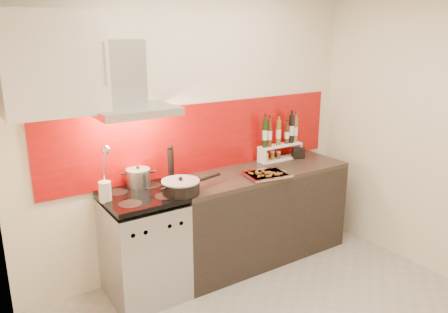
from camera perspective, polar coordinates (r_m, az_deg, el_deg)
back_wall at (r=4.02m, az=-3.54°, el=3.53°), size 3.40×0.02×2.60m
left_wall at (r=2.20m, az=-24.38°, el=-8.63°), size 0.02×2.80×2.60m
right_wall at (r=4.25m, az=27.21°, el=2.47°), size 0.02×2.80×2.60m
backsplash at (r=4.05m, az=-2.82°, el=2.48°), size 3.00×0.02×0.64m
range_stove at (r=3.76m, az=-10.39°, el=-11.57°), size 0.60×0.60×0.91m
counter at (r=4.31m, az=4.50°, el=-7.51°), size 1.80×0.60×0.90m
range_hood at (r=3.50m, az=-12.39°, el=8.71°), size 0.62×0.50×0.61m
upper_cabinet at (r=3.31m, az=-21.57°, el=11.20°), size 0.70×0.35×0.72m
stock_pot at (r=3.74m, az=-11.13°, el=-2.69°), size 0.20×0.20×0.18m
saute_pan at (r=3.54m, az=-5.59°, el=-3.92°), size 0.59×0.31×0.14m
utensil_jar at (r=3.46m, az=-15.26°, el=-3.63°), size 0.10×0.14×0.46m
pepper_mill at (r=3.80m, az=-6.96°, el=-1.03°), size 0.05×0.05×0.33m
step_shelf at (r=4.47m, az=7.36°, el=2.04°), size 0.49×0.13×0.45m
caddy_box at (r=4.57m, az=9.69°, el=0.47°), size 0.14×0.09×0.11m
baking_tray at (r=3.99m, az=5.57°, el=-2.34°), size 0.44×0.37×0.03m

